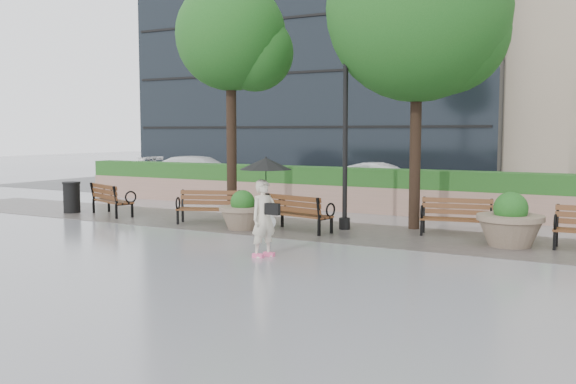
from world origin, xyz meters
The scene contains 17 objects.
ground centered at (0.00, 0.00, 0.00)m, with size 100.00×100.00×0.00m, color gray.
cobble_strip centered at (0.00, 3.00, 0.01)m, with size 28.00×3.20×0.01m, color #383330.
hedge_wall centered at (0.00, 7.00, 0.66)m, with size 24.00×0.80×1.35m.
asphalt_street centered at (0.00, 11.00, 0.00)m, with size 40.00×7.00×0.00m, color black.
bench_0 centered at (-7.21, 2.58, 0.28)m, with size 1.85×1.29×0.93m.
bench_1 centered at (-3.67, 2.52, 0.26)m, with size 1.77×1.22×0.89m.
bench_2 centered at (-0.92, 2.55, 0.27)m, with size 1.80×1.04×0.91m.
bench_3 centered at (2.66, 3.73, 0.26)m, with size 1.74×0.94×0.88m.
planter_left centered at (-2.36, 2.19, 0.39)m, with size 1.19×1.19×1.00m.
planter_right centered at (4.02, 2.93, 0.46)m, with size 1.41×1.41×1.19m.
trash_bin centered at (-8.73, 2.44, 0.45)m, with size 0.54×0.54×0.90m, color black.
lamppost centered at (-0.08, 3.40, 1.95)m, with size 0.28×0.28×4.40m.
tree_0 centered at (-3.51, 3.72, 4.98)m, with size 3.20×3.05×6.65m.
tree_1 centered at (1.58, 4.41, 5.34)m, with size 4.55×4.55×7.76m.
car_left centered at (-9.68, 10.32, 0.73)m, with size 2.03×5.00×1.45m, color white.
car_right centered at (-1.53, 9.95, 0.68)m, with size 1.44×4.14×1.37m, color white.
pedestrian centered at (-0.01, -0.62, 1.19)m, with size 1.06×1.06×1.96m.
Camera 1 is at (6.46, -11.35, 2.47)m, focal length 40.00 mm.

